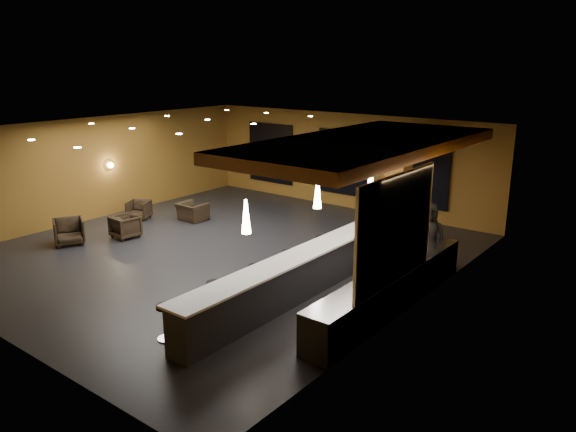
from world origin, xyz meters
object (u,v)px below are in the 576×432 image
Objects in this scene: armchair_d at (192,212)px; bar_stool_5 at (357,233)px; bar_stool_2 at (255,276)px; bar_stool_4 at (322,246)px; column at (397,188)px; staff_c at (428,236)px; bar_stool_1 at (214,293)px; prep_counter at (390,290)px; pendant_0 at (246,216)px; armchair_b at (126,227)px; pendant_1 at (318,194)px; pendant_2 at (371,177)px; bar_stool_0 at (166,317)px; staff_a at (380,232)px; armchair_c at (139,210)px; staff_b at (404,234)px; bar_stool_3 at (288,260)px; bar_counter at (304,274)px; armchair_a at (69,232)px.

bar_stool_5 is (6.12, 0.75, 0.21)m from armchair_d.
bar_stool_4 is at bearing 89.79° from bar_stool_2.
staff_c is at bearing -38.78° from column.
bar_stool_5 is at bearing 161.83° from staff_c.
bar_stool_1 is 1.00× the size of bar_stool_4.
pendant_0 is (-2.00, -2.50, 1.92)m from prep_counter.
armchair_b is at bearing -177.43° from prep_counter.
pendant_1 is 2.50m from pendant_2.
armchair_d is at bearing 133.75° from bar_stool_0.
bar_stool_1 is at bearing -105.86° from staff_a.
armchair_b is 1.06× the size of bar_stool_4.
bar_stool_2 is (7.47, -2.42, 0.13)m from armchair_c.
staff_b is 2.25× the size of bar_stool_0.
bar_stool_3 is (-1.42, -2.13, -0.49)m from staff_a.
staff_c is (1.60, 2.81, -1.44)m from pendant_1.
armchair_d is at bearing -89.34° from armchair_b.
bar_stool_5 is at bearing 100.68° from bar_counter.
bar_stool_3 is (-0.03, 1.31, -0.01)m from bar_stool_2.
bar_stool_5 is (-2.25, 0.14, -0.39)m from staff_c.
pendant_2 is 0.97× the size of bar_stool_2.
pendant_0 is at bearing -128.66° from prep_counter.
prep_counter is at bearing -172.45° from armchair_b.
bar_stool_1 is at bearing -114.02° from bar_counter.
pendant_0 is at bearing 3.79° from bar_stool_1.
staff_c is (1.60, 5.31, -1.44)m from pendant_0.
bar_stool_1 is (6.86, -0.72, 0.08)m from armchair_a.
pendant_2 is 0.90× the size of armchair_b.
armchair_a reaches higher than armchair_b.
column reaches higher than pendant_2.
bar_counter reaches higher than bar_stool_1.
bar_counter is at bearing -32.07° from bar_stool_3.
staff_b is at bearing -174.42° from armchair_d.
bar_stool_0 is (6.96, -2.17, 0.08)m from armchair_a.
staff_b is at bearing 74.86° from bar_counter.
armchair_d is at bearing -161.18° from staff_b.
bar_counter is at bearing -175.82° from armchair_b.
bar_stool_4 reaches higher than bar_stool_1.
column is 1.71m from pendant_2.
bar_stool_4 is at bearing -36.37° from armchair_a.
pendant_0 reaches higher than bar_stool_5.
pendant_2 is 0.95× the size of bar_stool_4.
column is 4.35× the size of bar_stool_5.
bar_stool_1 is at bearing -97.85° from column.
bar_stool_1 is at bearing -68.48° from armchair_a.
armchair_a is at bearing -150.85° from pendant_2.
column reaches higher than bar_stool_1.
pendant_1 is at bearing 70.27° from bar_stool_1.
bar_stool_1 is (-1.42, -4.77, -0.48)m from staff_a.
bar_stool_0 reaches higher than armchair_b.
pendant_1 is 8.69m from armchair_c.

